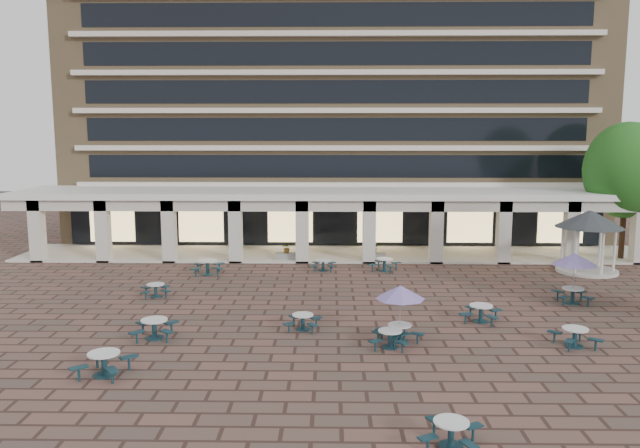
{
  "coord_description": "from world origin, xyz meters",
  "views": [
    {
      "loc": [
        -0.32,
        -26.43,
        8.2
      ],
      "look_at": [
        -0.82,
        3.0,
        3.85
      ],
      "focal_mm": 35.0,
      "sensor_mm": 36.0,
      "label": 1
    }
  ],
  "objects_px": {
    "picnic_table_2": "(451,431)",
    "planter_right": "(374,253)",
    "picnic_table_1": "(154,327)",
    "planter_left": "(287,254)",
    "picnic_table_0": "(104,362)",
    "gazebo": "(589,226)"
  },
  "relations": [
    {
      "from": "gazebo",
      "to": "planter_left",
      "type": "height_order",
      "value": "gazebo"
    },
    {
      "from": "picnic_table_2",
      "to": "planter_right",
      "type": "relative_size",
      "value": 1.26
    },
    {
      "from": "picnic_table_2",
      "to": "planter_right",
      "type": "height_order",
      "value": "planter_right"
    },
    {
      "from": "gazebo",
      "to": "planter_right",
      "type": "bearing_deg",
      "value": 166.36
    },
    {
      "from": "gazebo",
      "to": "picnic_table_1",
      "type": "bearing_deg",
      "value": -150.87
    },
    {
      "from": "picnic_table_0",
      "to": "picnic_table_1",
      "type": "relative_size",
      "value": 1.06
    },
    {
      "from": "planter_left",
      "to": "planter_right",
      "type": "height_order",
      "value": "planter_right"
    },
    {
      "from": "picnic_table_2",
      "to": "gazebo",
      "type": "height_order",
      "value": "gazebo"
    },
    {
      "from": "planter_left",
      "to": "picnic_table_0",
      "type": "bearing_deg",
      "value": -104.21
    },
    {
      "from": "picnic_table_1",
      "to": "planter_right",
      "type": "height_order",
      "value": "planter_right"
    },
    {
      "from": "gazebo",
      "to": "planter_right",
      "type": "distance_m",
      "value": 12.94
    },
    {
      "from": "picnic_table_2",
      "to": "planter_right",
      "type": "xyz_separation_m",
      "value": [
        -0.4,
        23.9,
        0.09
      ]
    },
    {
      "from": "picnic_table_0",
      "to": "gazebo",
      "type": "bearing_deg",
      "value": 43.85
    },
    {
      "from": "planter_left",
      "to": "picnic_table_1",
      "type": "bearing_deg",
      "value": -105.45
    },
    {
      "from": "picnic_table_0",
      "to": "picnic_table_1",
      "type": "bearing_deg",
      "value": 89.27
    },
    {
      "from": "picnic_table_1",
      "to": "planter_left",
      "type": "distance_m",
      "value": 15.96
    },
    {
      "from": "picnic_table_0",
      "to": "gazebo",
      "type": "xyz_separation_m",
      "value": [
        22.84,
        16.24,
        2.27
      ]
    },
    {
      "from": "picnic_table_0",
      "to": "picnic_table_2",
      "type": "relative_size",
      "value": 1.06
    },
    {
      "from": "picnic_table_0",
      "to": "planter_right",
      "type": "bearing_deg",
      "value": 69.92
    },
    {
      "from": "picnic_table_2",
      "to": "planter_left",
      "type": "xyz_separation_m",
      "value": [
        -5.98,
        23.9,
        0.02
      ]
    },
    {
      "from": "picnic_table_2",
      "to": "planter_left",
      "type": "height_order",
      "value": "planter_left"
    },
    {
      "from": "picnic_table_1",
      "to": "picnic_table_2",
      "type": "xyz_separation_m",
      "value": [
        10.23,
        -8.51,
        -0.05
      ]
    }
  ]
}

